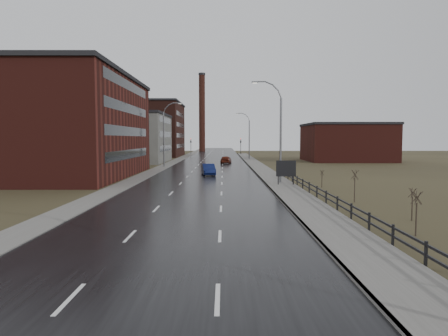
{
  "coord_description": "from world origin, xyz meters",
  "views": [
    {
      "loc": [
        2.49,
        -8.09,
        5.03
      ],
      "look_at": [
        2.52,
        19.56,
        3.0
      ],
      "focal_mm": 32.0,
      "sensor_mm": 36.0,
      "label": 1
    }
  ],
  "objects": [
    {
      "name": "road",
      "position": [
        0.0,
        60.0,
        0.03
      ],
      "size": [
        14.0,
        300.0,
        0.06
      ],
      "primitive_type": "cube",
      "color": "black",
      "rests_on": "ground"
    },
    {
      "name": "sidewalk_right",
      "position": [
        8.6,
        35.0,
        0.09
      ],
      "size": [
        3.2,
        180.0,
        0.18
      ],
      "primitive_type": "cube",
      "color": "#595651",
      "rests_on": "ground"
    },
    {
      "name": "curb_right",
      "position": [
        7.08,
        35.0,
        0.09
      ],
      "size": [
        0.16,
        180.0,
        0.18
      ],
      "primitive_type": "cube",
      "color": "slate",
      "rests_on": "ground"
    },
    {
      "name": "sidewalk_left",
      "position": [
        -8.2,
        60.0,
        0.06
      ],
      "size": [
        2.4,
        260.0,
        0.12
      ],
      "primitive_type": "cube",
      "color": "#595651",
      "rests_on": "ground"
    },
    {
      "name": "warehouse_near",
      "position": [
        -20.99,
        45.0,
        6.76
      ],
      "size": [
        22.44,
        28.56,
        13.5
      ],
      "color": "#471914",
      "rests_on": "ground"
    },
    {
      "name": "warehouse_mid",
      "position": [
        -17.99,
        78.0,
        5.26
      ],
      "size": [
        16.32,
        20.4,
        10.5
      ],
      "color": "slate",
      "rests_on": "ground"
    },
    {
      "name": "warehouse_far",
      "position": [
        -22.99,
        108.0,
        7.76
      ],
      "size": [
        26.52,
        24.48,
        15.5
      ],
      "color": "#331611",
      "rests_on": "ground"
    },
    {
      "name": "building_right",
      "position": [
        30.3,
        82.0,
        4.26
      ],
      "size": [
        18.36,
        16.32,
        8.5
      ],
      "color": "#471914",
      "rests_on": "ground"
    },
    {
      "name": "smokestack",
      "position": [
        -6.0,
        150.0,
        15.5
      ],
      "size": [
        2.7,
        2.7,
        30.7
      ],
      "color": "#331611",
      "rests_on": "ground"
    },
    {
      "name": "streetlight_right_mid",
      "position": [
        8.5,
        36.0,
        5.84
      ],
      "size": [
        3.36,
        0.28,
        11.35
      ],
      "color": "slate",
      "rests_on": "ground"
    },
    {
      "name": "streetlight_left",
      "position": [
        -7.7,
        62.0,
        5.84
      ],
      "size": [
        3.36,
        0.28,
        11.35
      ],
      "color": "slate",
      "rests_on": "ground"
    },
    {
      "name": "streetlight_right_far",
      "position": [
        8.5,
        90.0,
        5.84
      ],
      "size": [
        3.36,
        0.28,
        11.35
      ],
      "color": "slate",
      "rests_on": "ground"
    },
    {
      "name": "guardrail",
      "position": [
        10.3,
        18.31,
        0.71
      ],
      "size": [
        0.1,
        53.05,
        1.1
      ],
      "color": "black",
      "rests_on": "ground"
    },
    {
      "name": "shrub_c",
      "position": [
        12.46,
        12.27,
        1.25
      ],
      "size": [
        0.56,
        0.59,
        2.35
      ],
      "color": "#382D23",
      "rests_on": "ground"
    },
    {
      "name": "shrub_d",
      "position": [
        14.06,
        16.11,
        1.08
      ],
      "size": [
        0.48,
        0.51,
        2.03
      ],
      "color": "#382D23",
      "rests_on": "ground"
    },
    {
      "name": "shrub_e",
      "position": [
        12.86,
        23.22,
        1.37
      ],
      "size": [
        0.61,
        0.64,
        2.59
      ],
      "color": "#382D23",
      "rests_on": "ground"
    },
    {
      "name": "shrub_f",
      "position": [
        12.66,
        32.88,
        0.95
      ],
      "size": [
        0.43,
        0.45,
        1.8
      ],
      "color": "#382D23",
      "rests_on": "ground"
    },
    {
      "name": "billboard",
      "position": [
        9.1,
        33.97,
        1.81
      ],
      "size": [
        2.1,
        0.17,
        2.74
      ],
      "color": "black",
      "rests_on": "ground"
    },
    {
      "name": "traffic_light_left",
      "position": [
        -8.0,
        120.0,
        4.6
      ],
      "size": [
        0.58,
        2.73,
        5.3
      ],
      "color": "black",
      "rests_on": "ground"
    },
    {
      "name": "traffic_light_right",
      "position": [
        8.0,
        120.0,
        4.6
      ],
      "size": [
        0.58,
        2.73,
        5.3
      ],
      "color": "black",
      "rests_on": "ground"
    },
    {
      "name": "car_near",
      "position": [
        0.41,
        46.41,
        0.78
      ],
      "size": [
        2.27,
        4.91,
        1.56
      ],
      "primitive_type": "imported",
      "rotation": [
        0.0,
        0.0,
        0.13
      ],
      "color": "#0E1748",
      "rests_on": "ground"
    },
    {
      "name": "car_far",
      "position": [
        2.98,
        71.99,
        0.8
      ],
      "size": [
        2.46,
        4.9,
        1.6
      ],
      "primitive_type": "imported",
      "rotation": [
        0.0,
        0.0,
        3.02
      ],
      "color": "#51180D",
      "rests_on": "ground"
    }
  ]
}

